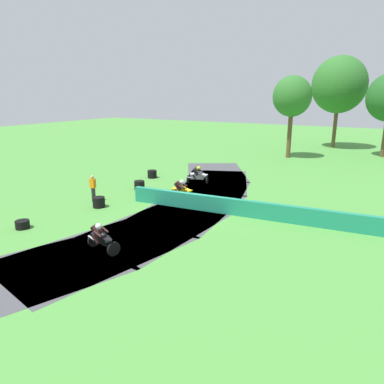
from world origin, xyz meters
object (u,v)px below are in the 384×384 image
at_px(motorcycle_chase_yellow, 181,191).
at_px(tire_stack_near, 22,224).
at_px(tire_stack_mid_a, 99,202).
at_px(tire_stack_mid_b, 139,185).
at_px(motorcycle_trailing_white, 198,175).
at_px(tire_stack_far, 152,174).
at_px(motorcycle_lead_black, 102,238).
at_px(track_marshal, 93,188).

relative_size(motorcycle_chase_yellow, tire_stack_near, 2.54).
relative_size(motorcycle_chase_yellow, tire_stack_mid_a, 2.42).
distance_m(motorcycle_chase_yellow, tire_stack_mid_b, 4.06).
relative_size(motorcycle_trailing_white, tire_stack_near, 2.58).
distance_m(tire_stack_mid_b, tire_stack_far, 3.54).
height_order(motorcycle_trailing_white, tire_stack_near, motorcycle_trailing_white).
xyz_separation_m(motorcycle_trailing_white, tire_stack_mid_b, (-2.77, -3.34, -0.34)).
bearing_deg(tire_stack_mid_b, motorcycle_trailing_white, 50.31).
distance_m(motorcycle_lead_black, tire_stack_mid_a, 6.33).
xyz_separation_m(motorcycle_chase_yellow, tire_stack_far, (-5.26, 4.19, -0.35)).
bearing_deg(tire_stack_mid_a, tire_stack_near, -100.58).
height_order(motorcycle_lead_black, motorcycle_chase_yellow, motorcycle_chase_yellow).
xyz_separation_m(motorcycle_lead_black, tire_stack_mid_a, (-4.50, 4.44, -0.34)).
height_order(tire_stack_mid_a, tire_stack_far, same).
xyz_separation_m(motorcycle_chase_yellow, track_marshal, (-4.62, -2.73, 0.16)).
xyz_separation_m(tire_stack_near, tire_stack_far, (-0.95, 12.01, 0.10)).
bearing_deg(track_marshal, tire_stack_mid_b, 79.40).
height_order(motorcycle_chase_yellow, tire_stack_near, motorcycle_chase_yellow).
xyz_separation_m(tire_stack_mid_a, tire_stack_mid_b, (-0.45, 4.35, 0.00)).
relative_size(tire_stack_mid_b, track_marshal, 0.44).
distance_m(motorcycle_chase_yellow, track_marshal, 5.37).
bearing_deg(motorcycle_chase_yellow, motorcycle_trailing_white, 105.40).
bearing_deg(track_marshal, motorcycle_chase_yellow, 30.60).
bearing_deg(tire_stack_mid_a, motorcycle_chase_yellow, 44.69).
relative_size(motorcycle_chase_yellow, motorcycle_trailing_white, 0.98).
relative_size(tire_stack_near, tire_stack_mid_a, 0.95).
bearing_deg(tire_stack_mid_b, tire_stack_mid_a, -84.15).
relative_size(tire_stack_mid_a, track_marshal, 0.43).
xyz_separation_m(motorcycle_lead_black, track_marshal, (-5.63, 5.16, 0.18)).
bearing_deg(motorcycle_lead_black, tire_stack_mid_a, 135.43).
bearing_deg(motorcycle_chase_yellow, tire_stack_near, -118.84).
height_order(motorcycle_trailing_white, track_marshal, track_marshal).
relative_size(motorcycle_lead_black, motorcycle_chase_yellow, 1.00).
bearing_deg(tire_stack_far, tire_stack_mid_b, -68.08).
height_order(tire_stack_mid_a, track_marshal, track_marshal).
bearing_deg(motorcycle_chase_yellow, motorcycle_lead_black, -82.70).
xyz_separation_m(tire_stack_mid_b, tire_stack_far, (-1.32, 3.29, 0.00)).
bearing_deg(motorcycle_chase_yellow, tire_stack_mid_b, 167.15).
relative_size(tire_stack_near, tire_stack_mid_b, 0.94).
xyz_separation_m(motorcycle_chase_yellow, motorcycle_trailing_white, (-1.17, 4.24, -0.01)).
height_order(tire_stack_near, track_marshal, track_marshal).
xyz_separation_m(tire_stack_far, track_marshal, (0.64, -6.92, 0.52)).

